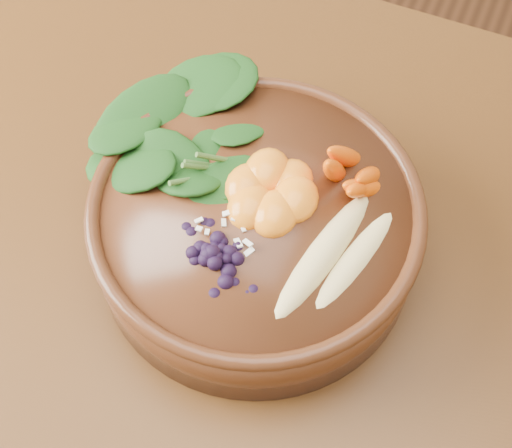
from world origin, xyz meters
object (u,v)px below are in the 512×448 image
(banana_halves, at_px, (341,248))
(blueberry_pile, at_px, (212,244))
(carrot_cluster, at_px, (364,150))
(dining_table, at_px, (226,315))
(stoneware_bowl, at_px, (256,229))
(kale_heap, at_px, (258,120))
(mandarin_cluster, at_px, (271,183))

(banana_halves, bearing_deg, blueberry_pile, -141.51)
(carrot_cluster, bearing_deg, blueberry_pile, -109.55)
(blueberry_pile, bearing_deg, dining_table, 100.92)
(stoneware_bowl, relative_size, kale_heap, 1.53)
(dining_table, relative_size, kale_heap, 7.67)
(mandarin_cluster, xyz_separation_m, blueberry_pile, (-0.02, -0.08, 0.00))
(kale_heap, xyz_separation_m, carrot_cluster, (0.11, -0.01, 0.02))
(stoneware_bowl, bearing_deg, banana_halves, -12.45)
(dining_table, xyz_separation_m, kale_heap, (-0.01, 0.12, 0.20))
(carrot_cluster, bearing_deg, stoneware_bowl, -123.69)
(kale_heap, bearing_deg, mandarin_cluster, -56.98)
(blueberry_pile, bearing_deg, mandarin_cluster, 75.54)
(kale_heap, relative_size, blueberry_pile, 1.42)
(carrot_cluster, xyz_separation_m, banana_halves, (0.01, -0.09, -0.03))
(dining_table, xyz_separation_m, mandarin_cluster, (0.03, 0.06, 0.20))
(dining_table, bearing_deg, carrot_cluster, 49.08)
(dining_table, distance_m, carrot_cluster, 0.27)
(kale_heap, bearing_deg, banana_halves, -38.74)
(stoneware_bowl, height_order, banana_halves, banana_halves)
(mandarin_cluster, relative_size, blueberry_pile, 0.69)
(stoneware_bowl, xyz_separation_m, kale_heap, (-0.03, 0.08, 0.07))
(stoneware_bowl, bearing_deg, blueberry_pile, -102.33)
(stoneware_bowl, relative_size, mandarin_cluster, 3.15)
(banana_halves, bearing_deg, mandarin_cluster, 170.25)
(kale_heap, distance_m, mandarin_cluster, 0.07)
(kale_heap, distance_m, banana_halves, 0.15)
(dining_table, bearing_deg, stoneware_bowl, 66.91)
(stoneware_bowl, relative_size, carrot_cluster, 3.62)
(banana_halves, height_order, blueberry_pile, blueberry_pile)
(stoneware_bowl, distance_m, banana_halves, 0.11)
(carrot_cluster, xyz_separation_m, mandarin_cluster, (-0.07, -0.05, -0.03))
(mandarin_cluster, height_order, blueberry_pile, blueberry_pile)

